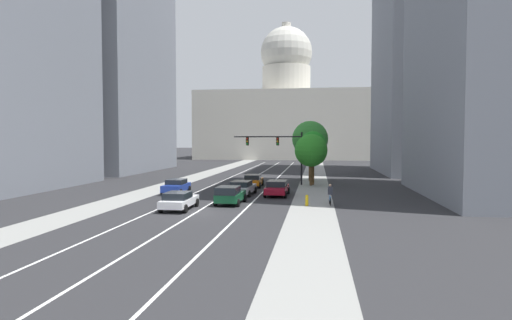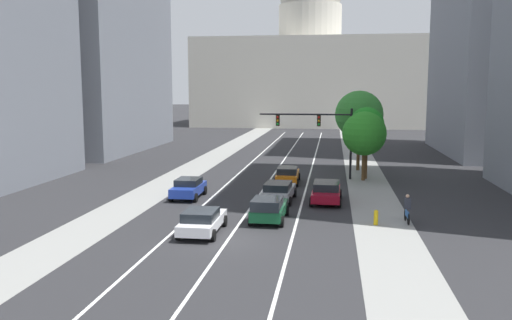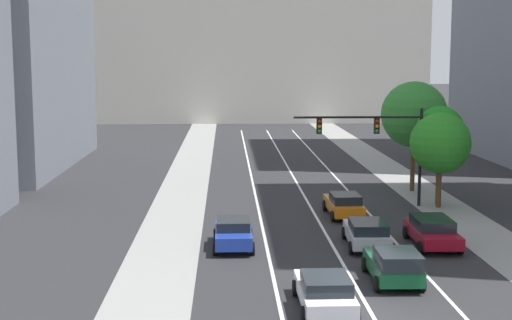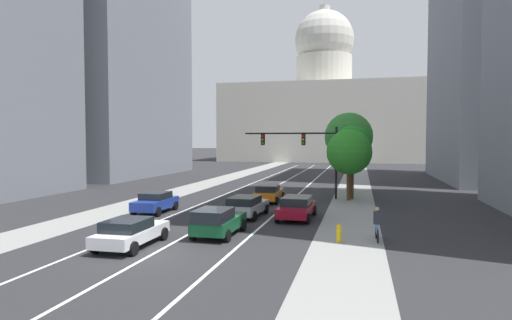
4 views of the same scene
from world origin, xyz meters
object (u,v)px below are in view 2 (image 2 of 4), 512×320
object	(u,v)px
fire_hydrant	(376,217)
street_tree_mid_right	(359,115)
street_tree_far_right	(364,134)
car_orange	(288,175)
capitol_building	(309,69)
car_white	(202,220)
car_green	(269,208)
street_tree_near_right	(367,125)
car_silver	(279,191)
cyclist	(407,209)
car_crimson	(326,191)
traffic_signal_mast	(321,128)
car_blue	(188,188)

from	to	relation	value
fire_hydrant	street_tree_mid_right	world-z (taller)	street_tree_mid_right
street_tree_far_right	car_orange	bearing A→B (deg)	-159.08
car_orange	street_tree_far_right	bearing A→B (deg)	-70.17
capitol_building	car_orange	world-z (taller)	capitol_building
car_white	street_tree_mid_right	xyz separation A→B (m)	(9.44, 24.44, 4.67)
capitol_building	car_green	xyz separation A→B (m)	(1.65, -87.82, -11.35)
car_white	street_tree_far_right	distance (m)	21.27
capitol_building	street_tree_far_right	xyz separation A→B (m)	(8.00, -72.26, -8.11)
capitol_building	street_tree_near_right	bearing A→B (deg)	-83.42
car_silver	cyclist	size ratio (longest dim) A/B	2.63
car_orange	street_tree_far_right	xyz separation A→B (m)	(6.34, 2.43, 3.30)
street_tree_near_right	car_silver	bearing A→B (deg)	-121.93
car_crimson	street_tree_near_right	size ratio (longest dim) A/B	0.76
car_silver	car_crimson	world-z (taller)	car_crimson
traffic_signal_mast	street_tree_mid_right	bearing A→B (deg)	56.33
fire_hydrant	street_tree_mid_right	xyz separation A→B (m)	(-0.10, 21.22, 4.92)
car_green	cyclist	distance (m)	8.15
car_orange	street_tree_mid_right	xyz separation A→B (m)	(6.14, 8.21, 4.64)
capitol_building	car_white	world-z (taller)	capitol_building
capitol_building	car_white	size ratio (longest dim) A/B	10.47
car_blue	car_white	size ratio (longest dim) A/B	0.91
car_green	car_blue	size ratio (longest dim) A/B	1.04
car_blue	traffic_signal_mast	xyz separation A→B (m)	(9.23, 9.93, 3.68)
car_crimson	fire_hydrant	world-z (taller)	car_crimson
fire_hydrant	street_tree_mid_right	size ratio (longest dim) A/B	0.12
car_white	street_tree_near_right	bearing A→B (deg)	-27.18
capitol_building	car_crimson	bearing A→B (deg)	-86.53
car_green	fire_hydrant	xyz separation A→B (m)	(6.25, 0.11, -0.34)
car_orange	cyclist	bearing A→B (deg)	-147.70
car_white	cyclist	size ratio (longest dim) A/B	2.64
car_green	car_silver	size ratio (longest dim) A/B	0.94
car_green	car_silver	world-z (taller)	car_green
car_green	street_tree_far_right	bearing A→B (deg)	-21.10
fire_hydrant	street_tree_far_right	distance (m)	15.85
car_crimson	car_green	bearing A→B (deg)	152.54
capitol_building	traffic_signal_mast	distance (m)	72.30
car_blue	car_crimson	xyz separation A→B (m)	(9.91, -0.02, 0.01)
street_tree_mid_right	car_silver	bearing A→B (deg)	-111.75
capitol_building	car_silver	distance (m)	82.71
car_orange	street_tree_mid_right	size ratio (longest dim) A/B	0.60
car_blue	traffic_signal_mast	distance (m)	14.05
car_blue	fire_hydrant	xyz separation A→B (m)	(12.85, -6.01, -0.29)
street_tree_far_right	street_tree_mid_right	bearing A→B (deg)	92.02
car_silver	traffic_signal_mast	world-z (taller)	traffic_signal_mast
car_crimson	car_orange	xyz separation A→B (m)	(-3.30, 7.03, -0.02)
capitol_building	fire_hydrant	size ratio (longest dim) A/B	52.31
traffic_signal_mast	street_tree_far_right	distance (m)	3.77
cyclist	car_green	bearing A→B (deg)	93.71
fire_hydrant	car_blue	bearing A→B (deg)	154.94
street_tree_near_right	car_green	bearing A→B (deg)	-111.76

